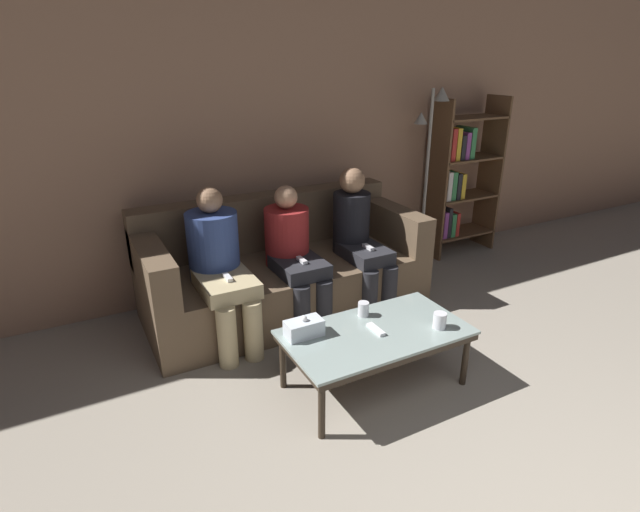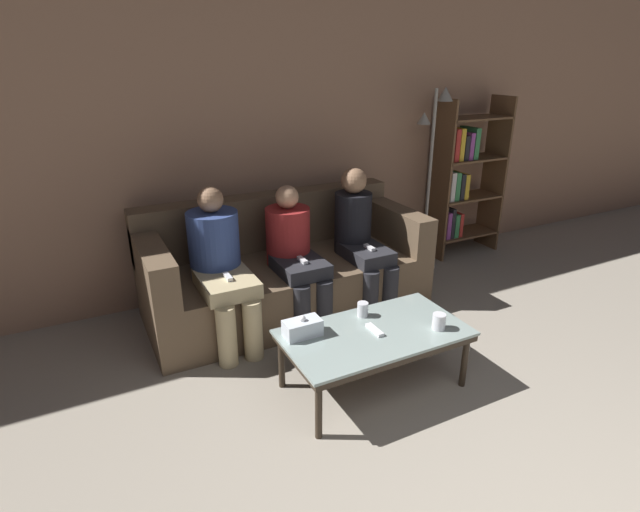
{
  "view_description": "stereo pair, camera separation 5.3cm",
  "coord_description": "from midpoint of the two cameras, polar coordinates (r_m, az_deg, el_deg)",
  "views": [
    {
      "loc": [
        -1.45,
        -0.12,
        1.93
      ],
      "look_at": [
        0.0,
        2.6,
        0.68
      ],
      "focal_mm": 28.0,
      "sensor_mm": 36.0,
      "label": 1
    },
    {
      "loc": [
        -1.4,
        -0.14,
        1.93
      ],
      "look_at": [
        0.0,
        2.6,
        0.68
      ],
      "focal_mm": 28.0,
      "sensor_mm": 36.0,
      "label": 2
    }
  ],
  "objects": [
    {
      "name": "wall_back",
      "position": [
        4.22,
        -7.21,
        13.33
      ],
      "size": [
        12.0,
        0.06,
        2.6
      ],
      "color": "#9E755B",
      "rests_on": "ground_plane"
    },
    {
      "name": "couch",
      "position": [
        4.0,
        -3.83,
        -1.7
      ],
      "size": [
        2.17,
        0.95,
        0.87
      ],
      "color": "brown",
      "rests_on": "ground_plane"
    },
    {
      "name": "coffee_table",
      "position": [
        3.06,
        6.72,
        -9.18
      ],
      "size": [
        1.11,
        0.6,
        0.39
      ],
      "color": "#8C9E99",
      "rests_on": "ground_plane"
    },
    {
      "name": "cup_near_left",
      "position": [
        3.17,
        5.38,
        -6.1
      ],
      "size": [
        0.07,
        0.07,
        0.09
      ],
      "color": "silver",
      "rests_on": "coffee_table"
    },
    {
      "name": "cup_near_right",
      "position": [
        3.11,
        13.91,
        -7.28
      ],
      "size": [
        0.08,
        0.08,
        0.1
      ],
      "color": "silver",
      "rests_on": "coffee_table"
    },
    {
      "name": "tissue_box",
      "position": [
        2.95,
        -1.5,
        -8.21
      ],
      "size": [
        0.22,
        0.12,
        0.13
      ],
      "color": "silver",
      "rests_on": "coffee_table"
    },
    {
      "name": "game_remote",
      "position": [
        3.03,
        6.76,
        -8.38
      ],
      "size": [
        0.04,
        0.15,
        0.02
      ],
      "color": "white",
      "rests_on": "coffee_table"
    },
    {
      "name": "bookshelf",
      "position": [
        5.21,
        16.06,
        8.48
      ],
      "size": [
        0.74,
        0.32,
        1.56
      ],
      "color": "brown",
      "rests_on": "ground_plane"
    },
    {
      "name": "standing_lamp",
      "position": [
        4.72,
        12.95,
        10.47
      ],
      "size": [
        0.31,
        0.26,
        1.67
      ],
      "color": "gray",
      "rests_on": "ground_plane"
    },
    {
      "name": "seated_person_left_end",
      "position": [
        3.53,
        -10.98,
        -0.59
      ],
      "size": [
        0.36,
        0.72,
        1.1
      ],
      "color": "tan",
      "rests_on": "ground_plane"
    },
    {
      "name": "seated_person_mid_left",
      "position": [
        3.72,
        -2.56,
        0.52
      ],
      "size": [
        0.33,
        0.65,
        1.04
      ],
      "color": "#28282D",
      "rests_on": "ground_plane"
    },
    {
      "name": "seated_person_mid_right",
      "position": [
        3.96,
        4.97,
        2.25
      ],
      "size": [
        0.31,
        0.64,
        1.12
      ],
      "color": "#28282D",
      "rests_on": "ground_plane"
    }
  ]
}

